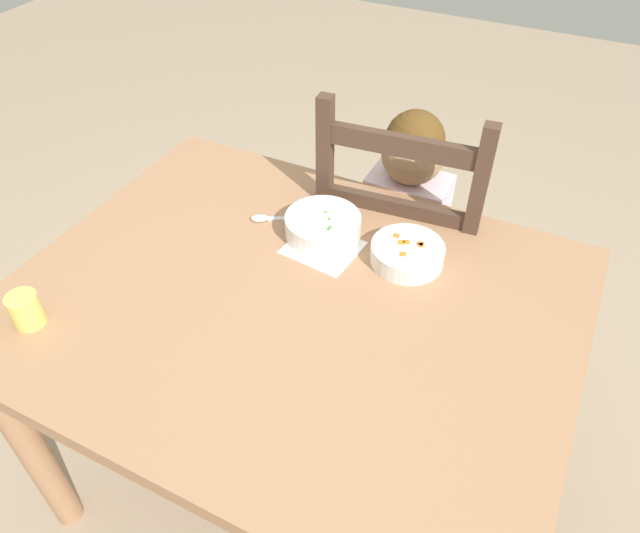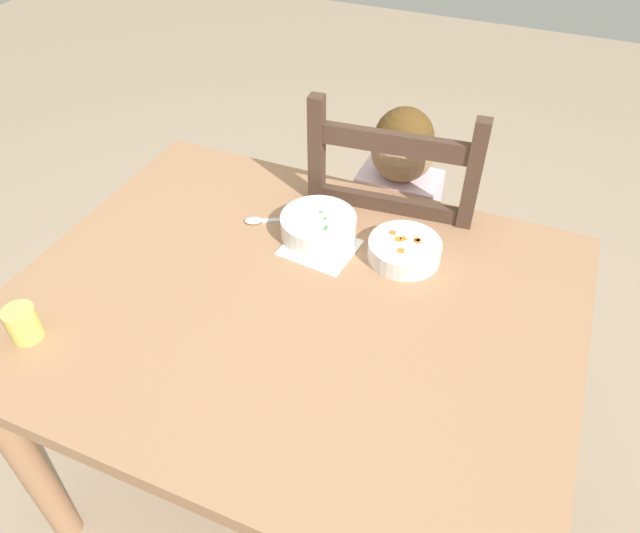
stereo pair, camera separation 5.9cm
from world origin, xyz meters
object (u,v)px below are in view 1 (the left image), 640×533
(spoon, at_px, (268,218))
(child_figure, at_px, (402,221))
(bowl_of_carrots, at_px, (407,253))
(dining_table, at_px, (292,331))
(bowl_of_peas, at_px, (323,226))
(dining_chair, at_px, (399,262))
(drinking_cup, at_px, (26,310))

(spoon, bearing_deg, child_figure, 49.30)
(spoon, bearing_deg, bowl_of_carrots, 0.92)
(dining_table, xyz_separation_m, spoon, (-0.18, 0.21, 0.11))
(bowl_of_peas, height_order, bowl_of_carrots, bowl_of_peas)
(child_figure, xyz_separation_m, bowl_of_carrots, (0.11, -0.29, 0.15))
(child_figure, bearing_deg, dining_table, -98.31)
(dining_chair, bearing_deg, bowl_of_peas, -110.85)
(bowl_of_carrots, xyz_separation_m, drinking_cup, (-0.62, -0.52, 0.01))
(dining_table, distance_m, drinking_cup, 0.55)
(dining_table, xyz_separation_m, bowl_of_peas, (-0.03, 0.22, 0.14))
(bowl_of_peas, xyz_separation_m, bowl_of_carrots, (0.21, 0.00, -0.00))
(dining_table, relative_size, bowl_of_carrots, 7.16)
(bowl_of_carrots, distance_m, drinking_cup, 0.81)
(bowl_of_peas, relative_size, drinking_cup, 2.48)
(drinking_cup, bearing_deg, dining_chair, 57.37)
(bowl_of_peas, distance_m, bowl_of_carrots, 0.21)
(child_figure, bearing_deg, bowl_of_peas, -110.00)
(child_figure, distance_m, bowl_of_carrots, 0.34)
(dining_chair, distance_m, child_figure, 0.15)
(bowl_of_peas, distance_m, drinking_cup, 0.66)
(dining_chair, distance_m, bowl_of_carrots, 0.43)
(bowl_of_peas, xyz_separation_m, drinking_cup, (-0.41, -0.52, 0.01))
(bowl_of_carrots, relative_size, spoon, 1.27)
(drinking_cup, bearing_deg, bowl_of_carrots, 39.93)
(child_figure, bearing_deg, spoon, -130.70)
(dining_table, distance_m, bowl_of_carrots, 0.31)
(dining_table, bearing_deg, bowl_of_carrots, 50.54)
(dining_chair, height_order, spoon, dining_chair)
(dining_chair, bearing_deg, spoon, -131.20)
(dining_chair, distance_m, bowl_of_peas, 0.44)
(child_figure, relative_size, drinking_cup, 12.92)
(spoon, xyz_separation_m, drinking_cup, (-0.26, -0.52, 0.03))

